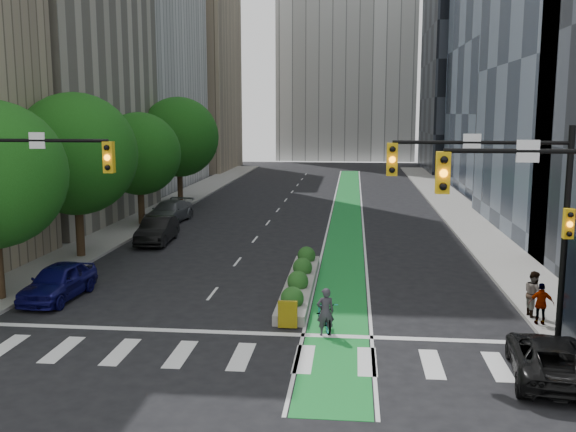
% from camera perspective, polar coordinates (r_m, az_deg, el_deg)
% --- Properties ---
extents(ground, '(160.00, 160.00, 0.00)m').
position_cam_1_polar(ground, '(22.00, -3.69, -11.42)').
color(ground, black).
rests_on(ground, ground).
extents(sidewalk_left, '(3.60, 90.00, 0.15)m').
position_cam_1_polar(sidewalk_left, '(48.41, -12.62, -0.12)').
color(sidewalk_left, gray).
rests_on(sidewalk_left, ground).
extents(sidewalk_right, '(3.60, 90.00, 0.15)m').
position_cam_1_polar(sidewalk_right, '(46.69, 16.04, -0.60)').
color(sidewalk_right, gray).
rests_on(sidewalk_right, ground).
extents(bike_lane_paint, '(2.20, 70.00, 0.01)m').
position_cam_1_polar(bike_lane_paint, '(50.89, 5.25, 0.43)').
color(bike_lane_paint, '#17822F').
rests_on(bike_lane_paint, ground).
extents(building_beige, '(14.00, 18.00, 30.00)m').
position_cam_1_polar(building_beige, '(50.65, -22.85, 16.76)').
color(building_beige, '#B7AD99').
rests_on(building_beige, ground).
extents(building_tan_far, '(14.00, 16.00, 26.00)m').
position_cam_1_polar(building_tan_far, '(89.58, -9.57, 12.46)').
color(building_tan_far, tan).
rests_on(building_tan_far, ground).
extents(building_dark_end, '(14.00, 18.00, 28.00)m').
position_cam_1_polar(building_dark_end, '(90.04, 16.85, 12.82)').
color(building_dark_end, black).
rests_on(building_dark_end, ground).
extents(tree_mid, '(6.40, 6.40, 8.78)m').
position_cam_1_polar(tree_mid, '(35.46, -18.33, 5.23)').
color(tree_mid, black).
rests_on(tree_mid, ground).
extents(tree_midfar, '(5.60, 5.60, 7.76)m').
position_cam_1_polar(tree_midfar, '(44.79, -13.07, 5.40)').
color(tree_midfar, black).
rests_on(tree_midfar, ground).
extents(tree_far, '(6.60, 6.60, 9.00)m').
position_cam_1_polar(tree_far, '(54.30, -9.68, 6.92)').
color(tree_far, black).
rests_on(tree_far, ground).
extents(signal_right, '(5.82, 0.51, 7.20)m').
position_cam_1_polar(signal_right, '(21.60, 19.72, 0.85)').
color(signal_right, black).
rests_on(signal_right, ground).
extents(signal_far_right, '(4.82, 0.51, 7.20)m').
position_cam_1_polar(signal_far_right, '(17.42, 24.17, -1.49)').
color(signal_far_right, black).
rests_on(signal_far_right, ground).
extents(median_planter, '(1.20, 10.26, 1.10)m').
position_cam_1_polar(median_planter, '(28.40, 1.06, -5.83)').
color(median_planter, gray).
rests_on(median_planter, ground).
extents(bicycle, '(1.19, 2.14, 1.07)m').
position_cam_1_polar(bicycle, '(23.46, 3.29, -8.71)').
color(bicycle, gray).
rests_on(bicycle, ground).
extents(cyclist, '(0.71, 0.56, 1.72)m').
position_cam_1_polar(cyclist, '(22.65, 3.34, -8.50)').
color(cyclist, '#332E37').
rests_on(cyclist, ground).
extents(parked_car_left_near, '(1.98, 4.52, 1.51)m').
position_cam_1_polar(parked_car_left_near, '(28.55, -19.74, -5.51)').
color(parked_car_left_near, '#0E0D51').
rests_on(parked_car_left_near, ground).
extents(parked_car_left_mid, '(1.87, 4.80, 1.56)m').
position_cam_1_polar(parked_car_left_mid, '(39.02, -11.55, -1.25)').
color(parked_car_left_mid, black).
rests_on(parked_car_left_mid, ground).
extents(parked_car_left_far, '(2.73, 5.44, 1.52)m').
position_cam_1_polar(parked_car_left_far, '(46.28, -10.50, 0.38)').
color(parked_car_left_far, '#5C5E61').
rests_on(parked_car_left_far, ground).
extents(parked_car_right, '(2.68, 4.80, 1.27)m').
position_cam_1_polar(parked_car_right, '(20.69, 22.14, -11.59)').
color(parked_car_right, black).
rests_on(parked_car_right, ground).
extents(pedestrian_near, '(0.74, 0.91, 1.72)m').
position_cam_1_polar(pedestrian_near, '(25.96, 21.01, -6.45)').
color(pedestrian_near, gray).
rests_on(pedestrian_near, sidewalk_right).
extents(pedestrian_far, '(0.92, 0.43, 1.53)m').
position_cam_1_polar(pedestrian_far, '(25.05, 21.59, -7.27)').
color(pedestrian_far, gray).
rests_on(pedestrian_far, sidewalk_right).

